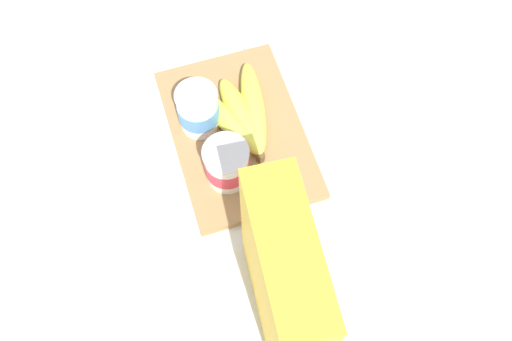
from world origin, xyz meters
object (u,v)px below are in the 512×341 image
(spoon, at_px, (244,44))
(cereal_box, at_px, (284,280))
(cutting_board, at_px, (238,133))
(yogurt_cup_back, at_px, (198,110))
(banana_bunch, at_px, (242,115))
(yogurt_cup_front, at_px, (227,164))

(spoon, bearing_deg, cereal_box, 169.24)
(cutting_board, distance_m, cereal_box, 0.32)
(yogurt_cup_back, xyz_separation_m, banana_bunch, (-0.02, -0.07, -0.03))
(yogurt_cup_back, relative_size, spoon, 0.65)
(cereal_box, bearing_deg, spoon, 173.80)
(cutting_board, bearing_deg, cereal_box, 175.44)
(cereal_box, xyz_separation_m, spoon, (0.48, -0.09, -0.13))
(cutting_board, xyz_separation_m, yogurt_cup_front, (-0.07, 0.04, 0.05))
(banana_bunch, distance_m, spoon, 0.17)
(cereal_box, relative_size, yogurt_cup_front, 3.37)
(cutting_board, bearing_deg, spoon, -20.39)
(yogurt_cup_front, relative_size, banana_bunch, 0.43)
(yogurt_cup_front, bearing_deg, cutting_board, -27.48)
(cutting_board, distance_m, banana_bunch, 0.03)
(cereal_box, bearing_deg, yogurt_cup_back, -169.89)
(cereal_box, relative_size, banana_bunch, 1.45)
(cereal_box, xyz_separation_m, banana_bunch, (0.31, -0.04, -0.10))
(cereal_box, xyz_separation_m, yogurt_cup_back, (0.33, 0.03, -0.08))
(cutting_board, distance_m, yogurt_cup_back, 0.08)
(cereal_box, height_order, banana_bunch, cereal_box)
(spoon, bearing_deg, cutting_board, 159.61)
(cutting_board, height_order, spoon, cutting_board)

